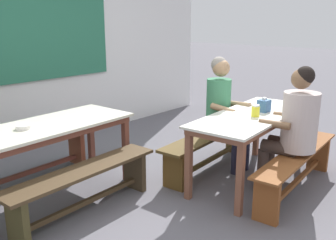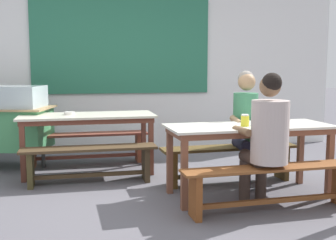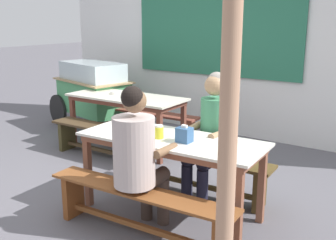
{
  "view_description": "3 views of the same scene",
  "coord_description": "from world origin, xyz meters",
  "px_view_note": "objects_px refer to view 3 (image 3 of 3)",
  "views": [
    {
      "loc": [
        -2.75,
        -2.04,
        1.74
      ],
      "look_at": [
        0.15,
        0.46,
        0.7
      ],
      "focal_mm": 40.47,
      "sensor_mm": 36.0,
      "label": 1
    },
    {
      "loc": [
        -0.85,
        -4.26,
        1.36
      ],
      "look_at": [
        0.13,
        0.95,
        0.68
      ],
      "focal_mm": 44.92,
      "sensor_mm": 36.0,
      "label": 2
    },
    {
      "loc": [
        2.8,
        -3.09,
        1.82
      ],
      "look_at": [
        0.32,
        0.43,
        0.73
      ],
      "focal_mm": 43.52,
      "sensor_mm": 36.0,
      "label": 3
    }
  ],
  "objects_px": {
    "tissue_box": "(184,135)",
    "food_cart": "(92,89)",
    "soup_bowl": "(115,93)",
    "bench_near_front": "(139,206)",
    "wooden_support_post": "(228,133)",
    "bench_far_back": "(148,120)",
    "person_right_near_table": "(211,132)",
    "bench_near_back": "(197,167)",
    "dining_table_far": "(126,101)",
    "dining_table_near": "(171,146)",
    "bench_far_front": "(102,136)",
    "condiment_jar": "(159,132)",
    "person_near_front": "(138,153)"
  },
  "relations": [
    {
      "from": "tissue_box",
      "to": "condiment_jar",
      "type": "height_order",
      "value": "tissue_box"
    },
    {
      "from": "condiment_jar",
      "to": "bench_near_front",
      "type": "bearing_deg",
      "value": -75.65
    },
    {
      "from": "tissue_box",
      "to": "wooden_support_post",
      "type": "relative_size",
      "value": 0.07
    },
    {
      "from": "bench_near_back",
      "to": "person_right_near_table",
      "type": "bearing_deg",
      "value": -17.46
    },
    {
      "from": "food_cart",
      "to": "tissue_box",
      "type": "height_order",
      "value": "food_cart"
    },
    {
      "from": "condiment_jar",
      "to": "wooden_support_post",
      "type": "xyz_separation_m",
      "value": [
        1.04,
        -0.71,
        0.33
      ]
    },
    {
      "from": "bench_near_back",
      "to": "food_cart",
      "type": "bearing_deg",
      "value": 155.43
    },
    {
      "from": "bench_near_front",
      "to": "condiment_jar",
      "type": "bearing_deg",
      "value": 104.35
    },
    {
      "from": "bench_far_back",
      "to": "person_near_front",
      "type": "height_order",
      "value": "person_near_front"
    },
    {
      "from": "dining_table_far",
      "to": "food_cart",
      "type": "xyz_separation_m",
      "value": [
        -1.18,
        0.51,
        -0.02
      ]
    },
    {
      "from": "bench_near_front",
      "to": "soup_bowl",
      "type": "xyz_separation_m",
      "value": [
        -1.91,
        1.82,
        0.49
      ]
    },
    {
      "from": "bench_far_back",
      "to": "soup_bowl",
      "type": "xyz_separation_m",
      "value": [
        -0.21,
        -0.5,
        0.47
      ]
    },
    {
      "from": "dining_table_far",
      "to": "bench_far_front",
      "type": "height_order",
      "value": "dining_table_far"
    },
    {
      "from": "condiment_jar",
      "to": "dining_table_near",
      "type": "bearing_deg",
      "value": 45.22
    },
    {
      "from": "bench_near_back",
      "to": "tissue_box",
      "type": "height_order",
      "value": "tissue_box"
    },
    {
      "from": "tissue_box",
      "to": "food_cart",
      "type": "bearing_deg",
      "value": 148.49
    },
    {
      "from": "dining_table_near",
      "to": "soup_bowl",
      "type": "xyz_separation_m",
      "value": [
        -1.88,
        1.3,
        0.1
      ]
    },
    {
      "from": "tissue_box",
      "to": "condiment_jar",
      "type": "distance_m",
      "value": 0.25
    },
    {
      "from": "tissue_box",
      "to": "bench_far_back",
      "type": "bearing_deg",
      "value": 134.93
    },
    {
      "from": "bench_far_back",
      "to": "bench_near_back",
      "type": "relative_size",
      "value": 1.04
    },
    {
      "from": "dining_table_near",
      "to": "bench_near_back",
      "type": "distance_m",
      "value": 0.64
    },
    {
      "from": "bench_near_back",
      "to": "tissue_box",
      "type": "xyz_separation_m",
      "value": [
        0.21,
        -0.56,
        0.52
      ]
    },
    {
      "from": "bench_near_back",
      "to": "soup_bowl",
      "type": "relative_size",
      "value": 12.12
    },
    {
      "from": "dining_table_far",
      "to": "tissue_box",
      "type": "distance_m",
      "value": 2.27
    },
    {
      "from": "bench_near_back",
      "to": "tissue_box",
      "type": "distance_m",
      "value": 0.79
    },
    {
      "from": "food_cart",
      "to": "soup_bowl",
      "type": "bearing_deg",
      "value": -27.39
    },
    {
      "from": "bench_near_back",
      "to": "person_near_front",
      "type": "xyz_separation_m",
      "value": [
        0.02,
        -0.99,
        0.43
      ]
    },
    {
      "from": "soup_bowl",
      "to": "bench_near_front",
      "type": "bearing_deg",
      "value": -43.59
    },
    {
      "from": "dining_table_far",
      "to": "soup_bowl",
      "type": "height_order",
      "value": "soup_bowl"
    },
    {
      "from": "dining_table_near",
      "to": "food_cart",
      "type": "distance_m",
      "value": 3.36
    },
    {
      "from": "bench_far_back",
      "to": "person_near_front",
      "type": "relative_size",
      "value": 1.3
    },
    {
      "from": "bench_near_front",
      "to": "tissue_box",
      "type": "distance_m",
      "value": 0.73
    },
    {
      "from": "bench_near_back",
      "to": "bench_near_front",
      "type": "distance_m",
      "value": 1.04
    },
    {
      "from": "dining_table_near",
      "to": "bench_far_back",
      "type": "bearing_deg",
      "value": 132.83
    },
    {
      "from": "dining_table_near",
      "to": "bench_far_back",
      "type": "xyz_separation_m",
      "value": [
        -1.67,
        1.81,
        -0.38
      ]
    },
    {
      "from": "dining_table_far",
      "to": "tissue_box",
      "type": "xyz_separation_m",
      "value": [
        1.83,
        -1.33,
        0.14
      ]
    },
    {
      "from": "bench_far_front",
      "to": "soup_bowl",
      "type": "height_order",
      "value": "soup_bowl"
    },
    {
      "from": "condiment_jar",
      "to": "soup_bowl",
      "type": "height_order",
      "value": "condiment_jar"
    },
    {
      "from": "dining_table_far",
      "to": "food_cart",
      "type": "height_order",
      "value": "food_cart"
    },
    {
      "from": "dining_table_far",
      "to": "soup_bowl",
      "type": "bearing_deg",
      "value": 175.57
    },
    {
      "from": "person_right_near_table",
      "to": "tissue_box",
      "type": "relative_size",
      "value": 8.44
    },
    {
      "from": "bench_far_back",
      "to": "person_right_near_table",
      "type": "distance_m",
      "value": 2.31
    },
    {
      "from": "tissue_box",
      "to": "wooden_support_post",
      "type": "xyz_separation_m",
      "value": [
        0.79,
        -0.74,
        0.32
      ]
    },
    {
      "from": "person_near_front",
      "to": "soup_bowl",
      "type": "relative_size",
      "value": 9.66
    },
    {
      "from": "bench_far_back",
      "to": "condiment_jar",
      "type": "xyz_separation_m",
      "value": [
        1.6,
        -1.89,
        0.51
      ]
    },
    {
      "from": "food_cart",
      "to": "dining_table_far",
      "type": "bearing_deg",
      "value": -23.48
    },
    {
      "from": "dining_table_far",
      "to": "person_right_near_table",
      "type": "bearing_deg",
      "value": -24.56
    },
    {
      "from": "bench_far_front",
      "to": "tissue_box",
      "type": "relative_size",
      "value": 10.11
    },
    {
      "from": "bench_far_back",
      "to": "food_cart",
      "type": "xyz_separation_m",
      "value": [
        -1.16,
        -0.01,
        0.35
      ]
    },
    {
      "from": "condiment_jar",
      "to": "soup_bowl",
      "type": "distance_m",
      "value": 2.27
    }
  ]
}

